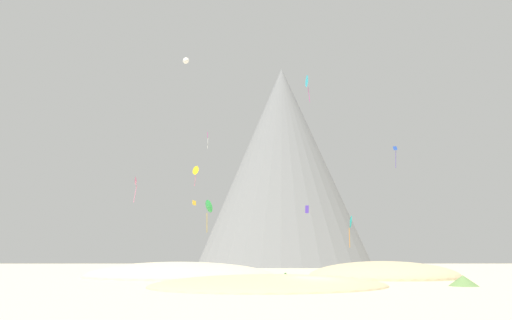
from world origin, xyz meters
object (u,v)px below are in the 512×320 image
Objects in this scene: kite_teal_low at (350,222)px; kite_blue_mid at (395,152)px; kite_pink_low at (136,182)px; bush_low_patch at (353,282)px; kite_gold_low at (194,203)px; rock_massif at (278,170)px; kite_white_high at (186,60)px; kite_green_low at (208,207)px; bush_near_left at (231,274)px; kite_indigo_low at (307,209)px; kite_yellow_mid at (196,171)px; kite_cyan_high at (308,81)px; bush_ridge_crest at (445,278)px; bush_far_left at (285,275)px; bush_near_right at (463,281)px; kite_magenta_high at (208,137)px.

kite_teal_low is 23.70m from kite_blue_mid.
kite_pink_low is at bearing -76.00° from kite_teal_low.
bush_low_patch is 0.22× the size of kite_teal_low.
kite_pink_low is (-6.75, -13.73, 1.40)m from kite_gold_low.
kite_white_high is (-22.02, -53.55, 12.43)m from rock_massif.
kite_blue_mid is 49.22m from kite_pink_low.
kite_pink_low reaches higher than kite_green_low.
bush_near_left is 2.77× the size of kite_gold_low.
kite_indigo_low is at bearing -88.36° from rock_massif.
kite_blue_mid is 0.98× the size of kite_yellow_mid.
bush_low_patch is at bearing 170.43° from kite_cyan_high.
bush_ridge_crest is 16.64m from bush_low_patch.
kite_gold_low is at bearing 109.70° from bush_near_left.
bush_low_patch is at bearing -52.14° from kite_white_high.
kite_teal_low is 21.89m from kite_green_low.
kite_green_low is at bearing -55.90° from kite_white_high.
bush_ridge_crest is 17.65m from bush_far_left.
bush_near_left is 43.56m from kite_yellow_mid.
kite_gold_low reaches higher than bush_near_right.
kite_white_high reaches higher than bush_far_left.
kite_yellow_mid reaches higher than kite_teal_low.
bush_near_right is at bearing 103.31° from kite_blue_mid.
rock_massif is at bearing 97.69° from bush_ridge_crest.
kite_blue_mid is at bearing 67.72° from kite_indigo_low.
bush_near_left is 24.04m from kite_gold_low.
kite_green_low is (-3.90, 10.59, 9.51)m from bush_near_left.
rock_massif is 50.84m from kite_magenta_high.
kite_blue_mid reaches higher than kite_pink_low.
bush_far_left is 0.30× the size of kite_blue_mid.
kite_green_low is at bearing -82.50° from kite_teal_low.
kite_cyan_high is at bearing 125.97° from kite_magenta_high.
kite_indigo_low is (6.25, 28.06, 10.80)m from bush_far_left.
kite_green_low is (-27.35, 18.67, 9.76)m from bush_ridge_crest.
kite_teal_low is 3.39× the size of kite_indigo_low.
kite_pink_low is (-13.91, 6.28, 12.62)m from bush_near_left.
kite_yellow_mid reaches higher than bush_near_right.
kite_blue_mid is at bearing -118.83° from kite_cyan_high.
kite_pink_low reaches higher than bush_low_patch.
kite_yellow_mid reaches higher than bush_near_left.
bush_near_left is 0.04× the size of rock_massif.
bush_low_patch is 1.13× the size of kite_gold_low.
rock_massif is 73.93m from kite_teal_low.
kite_blue_mid is 39.41m from kite_green_low.
kite_indigo_low is 0.38× the size of kite_pink_low.
kite_blue_mid is 0.87× the size of kite_green_low.
bush_near_left is 2.46× the size of bush_low_patch.
bush_near_left is 45.49m from kite_blue_mid.
kite_teal_low is at bearing 52.80° from bush_far_left.
rock_massif is at bearing -45.89° from kite_blue_mid.
bush_near_right is 0.56× the size of kite_yellow_mid.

